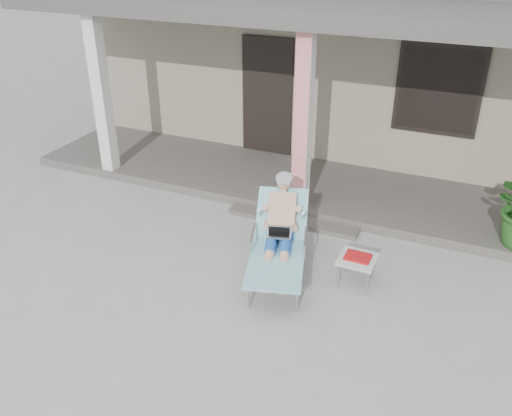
% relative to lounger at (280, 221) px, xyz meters
% --- Properties ---
extents(ground, '(60.00, 60.00, 0.00)m').
position_rel_lounger_xyz_m(ground, '(-0.25, -0.65, -0.70)').
color(ground, '#9E9E99').
rests_on(ground, ground).
extents(house, '(10.40, 5.40, 3.30)m').
position_rel_lounger_xyz_m(house, '(-0.25, 5.84, 0.96)').
color(house, gray).
rests_on(house, ground).
extents(porch_deck, '(10.00, 2.00, 0.15)m').
position_rel_lounger_xyz_m(porch_deck, '(-0.25, 2.35, -0.63)').
color(porch_deck, '#605B56').
rests_on(porch_deck, ground).
extents(porch_overhang, '(10.00, 2.30, 2.85)m').
position_rel_lounger_xyz_m(porch_overhang, '(-0.25, 2.29, 2.09)').
color(porch_overhang, silver).
rests_on(porch_overhang, porch_deck).
extents(porch_step, '(2.00, 0.30, 0.07)m').
position_rel_lounger_xyz_m(porch_step, '(-0.25, 1.20, -0.67)').
color(porch_step, '#605B56').
rests_on(porch_step, ground).
extents(lounger, '(1.11, 1.82, 1.14)m').
position_rel_lounger_xyz_m(lounger, '(0.00, 0.00, 0.00)').
color(lounger, '#B7B7BC').
rests_on(lounger, ground).
extents(side_table, '(0.46, 0.46, 0.40)m').
position_rel_lounger_xyz_m(side_table, '(1.00, 0.08, -0.37)').
color(side_table, beige).
rests_on(side_table, ground).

